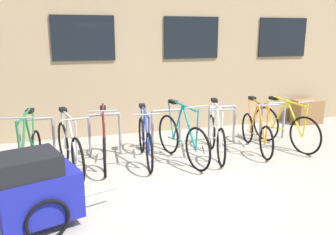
{
  "coord_description": "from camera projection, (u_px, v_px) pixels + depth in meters",
  "views": [
    {
      "loc": [
        -1.67,
        -4.46,
        2.24
      ],
      "look_at": [
        0.16,
        1.6,
        0.72
      ],
      "focal_mm": 37.34,
      "sensor_mm": 36.0,
      "label": 1
    }
  ],
  "objects": [
    {
      "name": "planter_box",
      "position": [
        307.0,
        112.0,
        8.93
      ],
      "size": [
        0.7,
        0.44,
        0.6
      ],
      "primitive_type": "cube",
      "color": "olive",
      "rests_on": "ground"
    },
    {
      "name": "bicycle_teal",
      "position": [
        182.0,
        139.0,
        6.26
      ],
      "size": [
        0.51,
        1.75,
        1.11
      ],
      "color": "black",
      "rests_on": "ground"
    },
    {
      "name": "bicycle_orange",
      "position": [
        256.0,
        132.0,
        6.85
      ],
      "size": [
        0.47,
        1.65,
        1.03
      ],
      "color": "black",
      "rests_on": "ground"
    },
    {
      "name": "ground_plane",
      "position": [
        189.0,
        190.0,
        5.15
      ],
      "size": [
        42.0,
        42.0,
        0.0
      ],
      "primitive_type": "plane",
      "color": "#9E998E"
    },
    {
      "name": "bicycle_maroon",
      "position": [
        104.0,
        144.0,
        6.05
      ],
      "size": [
        0.44,
        1.61,
        1.09
      ],
      "color": "black",
      "rests_on": "ground"
    },
    {
      "name": "bicycle_green",
      "position": [
        29.0,
        154.0,
        5.56
      ],
      "size": [
        0.44,
        1.61,
        1.1
      ],
      "color": "black",
      "rests_on": "ground"
    },
    {
      "name": "bicycle_blue",
      "position": [
        145.0,
        140.0,
        6.26
      ],
      "size": [
        0.44,
        1.76,
        1.0
      ],
      "color": "black",
      "rests_on": "ground"
    },
    {
      "name": "bicycle_silver",
      "position": [
        70.0,
        148.0,
        5.77
      ],
      "size": [
        0.51,
        1.73,
        1.04
      ],
      "color": "black",
      "rests_on": "ground"
    },
    {
      "name": "bicycle_yellow",
      "position": [
        284.0,
        127.0,
        7.06
      ],
      "size": [
        0.53,
        1.74,
        1.03
      ],
      "color": "black",
      "rests_on": "ground"
    },
    {
      "name": "bicycle_white",
      "position": [
        216.0,
        136.0,
        6.51
      ],
      "size": [
        0.54,
        1.63,
        1.05
      ],
      "color": "black",
      "rests_on": "ground"
    },
    {
      "name": "bike_trailer",
      "position": [
        36.0,
        189.0,
        4.04
      ],
      "size": [
        1.48,
        0.85,
        0.95
      ],
      "color": "navy",
      "rests_on": "ground"
    },
    {
      "name": "bike_rack",
      "position": [
        136.0,
        127.0,
        6.69
      ],
      "size": [
        6.62,
        0.05,
        0.81
      ],
      "color": "gray",
      "rests_on": "ground"
    },
    {
      "name": "storefront_building",
      "position": [
        118.0,
        7.0,
        10.16
      ],
      "size": [
        28.0,
        5.93,
        5.97
      ],
      "color": "tan",
      "rests_on": "ground"
    }
  ]
}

